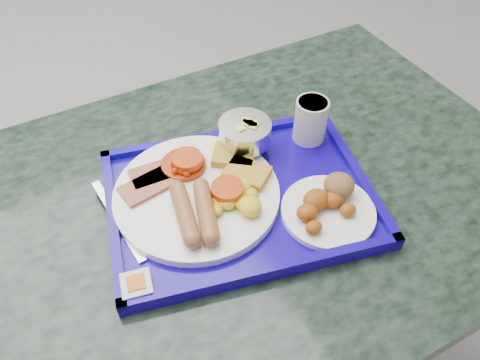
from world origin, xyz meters
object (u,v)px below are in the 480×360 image
object	(u,v)px
tray	(240,198)
main_plate	(201,192)
table	(234,253)
bread_plate	(328,205)
fruit_bowl	(245,133)
juice_cup	(311,119)

from	to	relation	value
tray	main_plate	distance (m)	0.07
table	main_plate	world-z (taller)	main_plate
table	main_plate	xyz separation A→B (m)	(-0.05, 0.01, 0.21)
table	bread_plate	world-z (taller)	bread_plate
main_plate	fruit_bowl	distance (m)	0.14
bread_plate	fruit_bowl	distance (m)	0.20
table	bread_plate	size ratio (longest dim) A/B	7.49
tray	juice_cup	bearing A→B (deg)	17.81
main_plate	fruit_bowl	size ratio (longest dim) A/B	2.94
table	juice_cup	size ratio (longest dim) A/B	13.65
main_plate	bread_plate	distance (m)	0.21
fruit_bowl	juice_cup	size ratio (longest dim) A/B	1.12
tray	bread_plate	size ratio (longest dim) A/B	3.32
bread_plate	fruit_bowl	world-z (taller)	fruit_bowl
bread_plate	fruit_bowl	size ratio (longest dim) A/B	1.62
bread_plate	fruit_bowl	xyz separation A→B (m)	(-0.04, 0.19, 0.03)
tray	main_plate	size ratio (longest dim) A/B	1.83
juice_cup	fruit_bowl	bearing A→B (deg)	165.28
tray	table	bearing A→B (deg)	96.55
tray	fruit_bowl	bearing A→B (deg)	54.53
juice_cup	tray	bearing A→B (deg)	-162.19
bread_plate	tray	bearing A→B (deg)	136.66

